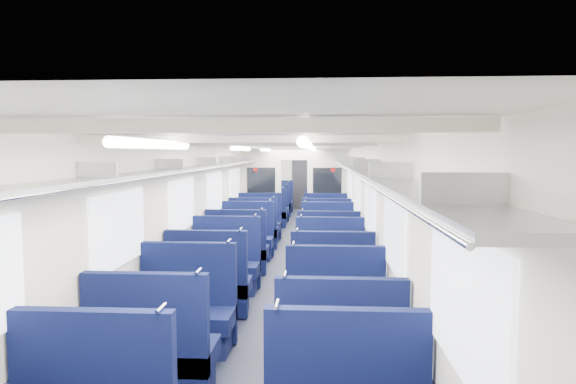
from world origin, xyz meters
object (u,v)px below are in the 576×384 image
at_px(seat_15, 327,242).
at_px(bulkhead, 294,189).
at_px(seat_17, 326,233).
at_px(seat_23, 324,211).
at_px(seat_5, 340,366).
at_px(seat_20, 268,215).
at_px(seat_8, 209,288).
at_px(seat_9, 332,289).
at_px(seat_26, 278,203).
at_px(seat_7, 335,323).
at_px(seat_14, 247,241).
at_px(seat_27, 323,203).
at_px(seat_18, 259,226).
at_px(seat_4, 153,358).
at_px(seat_13, 329,255).
at_px(seat_19, 326,226).
at_px(end_door, 302,183).
at_px(seat_22, 272,210).
at_px(seat_25, 324,207).
at_px(seat_10, 225,268).
at_px(seat_16, 254,232).
at_px(seat_24, 275,206).
at_px(seat_6, 186,316).
at_px(seat_21, 325,215).
at_px(seat_11, 330,270).
at_px(seat_12, 237,253).

bearing_deg(seat_15, bulkhead, 105.24).
height_order(seat_17, seat_23, same).
bearing_deg(seat_23, seat_5, -90.00).
height_order(seat_17, seat_20, same).
relative_size(seat_8, seat_23, 1.00).
distance_m(seat_9, seat_26, 11.25).
relative_size(seat_7, seat_8, 1.00).
bearing_deg(seat_14, seat_26, 90.00).
distance_m(seat_23, seat_27, 2.36).
height_order(seat_7, seat_18, same).
xyz_separation_m(seat_4, seat_5, (1.66, -0.07, 0.00)).
bearing_deg(seat_26, seat_13, -79.47).
bearing_deg(seat_19, seat_13, -90.00).
relative_size(end_door, seat_9, 1.65).
relative_size(seat_22, seat_25, 1.00).
xyz_separation_m(seat_10, seat_22, (0.00, 7.71, 0.00)).
height_order(seat_23, seat_26, same).
distance_m(seat_16, seat_20, 3.17).
xyz_separation_m(seat_20, seat_22, (0.00, 1.07, 0.00)).
distance_m(seat_22, seat_24, 1.29).
height_order(seat_4, seat_22, same).
relative_size(bulkhead, seat_27, 2.30).
distance_m(end_door, seat_20, 4.88).
distance_m(seat_6, seat_16, 5.77).
height_order(seat_9, seat_19, same).
bearing_deg(seat_15, seat_21, 90.00).
distance_m(seat_8, seat_14, 3.51).
bearing_deg(seat_9, seat_4, -126.11).
distance_m(seat_15, seat_18, 2.71).
bearing_deg(seat_17, seat_5, -90.00).
height_order(seat_10, seat_25, same).
xyz_separation_m(seat_6, seat_18, (0.00, 6.76, 0.00)).
bearing_deg(seat_11, seat_25, 90.00).
distance_m(seat_17, seat_24, 5.82).
xyz_separation_m(seat_18, seat_21, (1.66, 2.10, 0.00)).
bearing_deg(seat_24, seat_4, -90.00).
bearing_deg(seat_17, seat_11, -90.00).
xyz_separation_m(seat_4, seat_20, (0.00, 10.05, 0.00)).
distance_m(seat_15, seat_17, 1.08).
distance_m(seat_12, seat_27, 9.01).
bearing_deg(seat_19, seat_25, 90.00).
bearing_deg(seat_4, seat_11, 63.85).
distance_m(seat_10, seat_19, 4.80).
bearing_deg(seat_17, seat_14, -147.90).
bearing_deg(seat_12, seat_16, 90.00).
height_order(seat_11, seat_27, same).
bearing_deg(bulkhead, seat_8, -97.25).
xyz_separation_m(seat_8, seat_18, (0.00, 5.61, 0.00)).
bearing_deg(end_door, seat_6, -93.46).
relative_size(seat_12, seat_15, 1.00).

